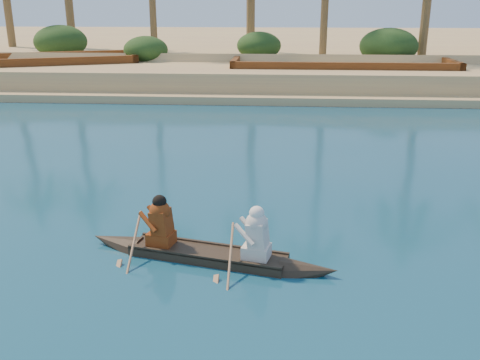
# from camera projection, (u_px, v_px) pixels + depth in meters

# --- Properties ---
(sandy_embankment) EXTENTS (150.00, 51.00, 1.50)m
(sandy_embankment) POSITION_uv_depth(u_px,v_px,m) (356.00, 50.00, 47.38)
(sandy_embankment) COLOR tan
(sandy_embankment) RESTS_ON ground
(shrub_cluster) EXTENTS (100.00, 6.00, 2.40)m
(shrub_cluster) POSITION_uv_depth(u_px,v_px,m) (390.00, 60.00, 32.60)
(shrub_cluster) COLOR #1C3212
(shrub_cluster) RESTS_ON ground
(canoe) EXTENTS (4.82, 1.74, 1.32)m
(canoe) POSITION_uv_depth(u_px,v_px,m) (208.00, 247.00, 9.80)
(canoe) COLOR #2F231A
(canoe) RESTS_ON ground
(barge_left) EXTENTS (12.77, 8.38, 2.02)m
(barge_left) POSITION_uv_depth(u_px,v_px,m) (25.00, 74.00, 29.94)
(barge_left) COLOR brown
(barge_left) RESTS_ON ground
(barge_mid) EXTENTS (11.70, 3.91, 1.95)m
(barge_mid) POSITION_uv_depth(u_px,v_px,m) (341.00, 77.00, 28.74)
(barge_mid) COLOR brown
(barge_mid) RESTS_ON ground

